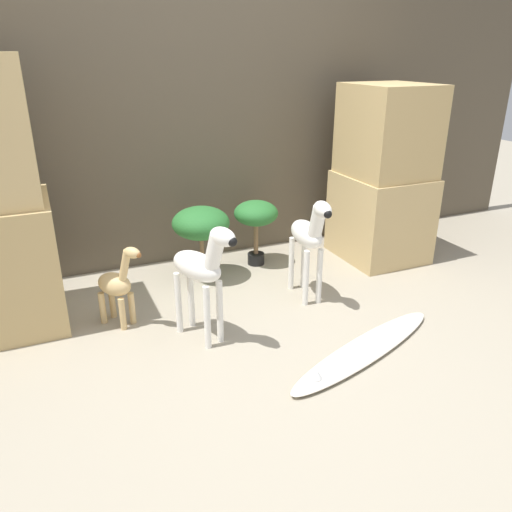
{
  "coord_description": "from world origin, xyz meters",
  "views": [
    {
      "loc": [
        -1.07,
        -2.09,
        1.55
      ],
      "look_at": [
        0.05,
        0.47,
        0.4
      ],
      "focal_mm": 35.0,
      "sensor_mm": 36.0,
      "label": 1
    }
  ],
  "objects_px": {
    "giraffe_figurine": "(117,285)",
    "surfboard": "(365,349)",
    "zebra_left": "(202,268)",
    "potted_palm_front": "(201,225)",
    "potted_palm_back": "(256,217)",
    "zebra_right": "(309,235)"
  },
  "relations": [
    {
      "from": "zebra_right",
      "to": "giraffe_figurine",
      "type": "bearing_deg",
      "value": 172.65
    },
    {
      "from": "giraffe_figurine",
      "to": "surfboard",
      "type": "height_order",
      "value": "giraffe_figurine"
    },
    {
      "from": "zebra_left",
      "to": "giraffe_figurine",
      "type": "bearing_deg",
      "value": 138.18
    },
    {
      "from": "giraffe_figurine",
      "to": "surfboard",
      "type": "distance_m",
      "value": 1.49
    },
    {
      "from": "giraffe_figurine",
      "to": "potted_palm_back",
      "type": "distance_m",
      "value": 1.25
    },
    {
      "from": "potted_palm_front",
      "to": "potted_palm_back",
      "type": "height_order",
      "value": "potted_palm_front"
    },
    {
      "from": "potted_palm_front",
      "to": "surfboard",
      "type": "distance_m",
      "value": 1.45
    },
    {
      "from": "zebra_left",
      "to": "potted_palm_back",
      "type": "bearing_deg",
      "value": 51.35
    },
    {
      "from": "potted_palm_front",
      "to": "surfboard",
      "type": "xyz_separation_m",
      "value": [
        0.52,
        -1.3,
        -0.39
      ]
    },
    {
      "from": "zebra_left",
      "to": "potted_palm_front",
      "type": "xyz_separation_m",
      "value": [
        0.25,
        0.8,
        -0.04
      ]
    },
    {
      "from": "potted_palm_back",
      "to": "surfboard",
      "type": "bearing_deg",
      "value": -87.86
    },
    {
      "from": "zebra_right",
      "to": "potted_palm_back",
      "type": "height_order",
      "value": "zebra_right"
    },
    {
      "from": "giraffe_figurine",
      "to": "zebra_right",
      "type": "bearing_deg",
      "value": -7.35
    },
    {
      "from": "zebra_left",
      "to": "potted_palm_front",
      "type": "bearing_deg",
      "value": 72.72
    },
    {
      "from": "potted_palm_back",
      "to": "zebra_right",
      "type": "bearing_deg",
      "value": -83.41
    },
    {
      "from": "surfboard",
      "to": "giraffe_figurine",
      "type": "bearing_deg",
      "value": 143.75
    },
    {
      "from": "potted_palm_front",
      "to": "zebra_left",
      "type": "bearing_deg",
      "value": -107.28
    },
    {
      "from": "potted_palm_back",
      "to": "zebra_left",
      "type": "bearing_deg",
      "value": -128.65
    },
    {
      "from": "potted_palm_front",
      "to": "potted_palm_back",
      "type": "distance_m",
      "value": 0.47
    },
    {
      "from": "zebra_left",
      "to": "zebra_right",
      "type": "bearing_deg",
      "value": 15.32
    },
    {
      "from": "zebra_right",
      "to": "surfboard",
      "type": "relative_size",
      "value": 0.61
    },
    {
      "from": "zebra_right",
      "to": "surfboard",
      "type": "distance_m",
      "value": 0.83
    }
  ]
}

